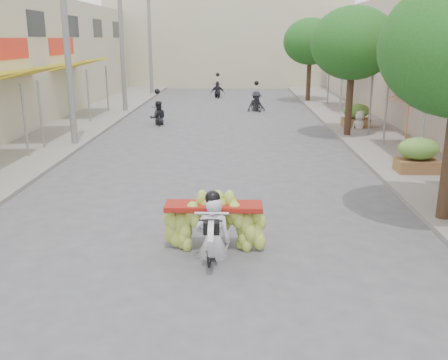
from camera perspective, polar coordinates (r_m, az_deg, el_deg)
ground at (r=7.75m, az=-4.75°, el=-15.03°), size 120.00×120.00×0.00m
sidewalk_left at (r=23.30m, az=-18.20°, el=5.40°), size 4.00×60.00×0.12m
sidewalk_right at (r=22.82m, az=17.28°, el=5.27°), size 4.00×60.00×0.12m
far_building at (r=44.62m, az=0.44°, el=15.25°), size 20.00×6.00×7.00m
utility_pole_mid at (r=19.61m, az=-17.60°, el=15.31°), size 0.60×0.24×8.00m
utility_pole_far at (r=28.29m, az=-11.63°, el=15.66°), size 0.60×0.24×8.00m
utility_pole_back at (r=37.13m, az=-8.48°, el=15.78°), size 0.60×0.24×8.00m
street_tree_mid at (r=21.12m, az=14.55°, el=14.86°), size 3.40×3.40×5.25m
street_tree_far at (r=32.94m, az=9.84°, el=15.31°), size 3.40×3.40×5.25m
produce_crate_mid at (r=15.92m, az=21.31°, el=2.95°), size 1.20×0.88×1.16m
produce_crate_far at (r=23.48m, az=14.88°, el=7.35°), size 1.20×0.88×1.16m
banana_motorbike at (r=9.39m, az=-1.23°, el=-4.22°), size 2.20×1.76×2.24m
market_umbrella at (r=16.55m, az=20.62°, el=9.38°), size 2.18×2.18×1.58m
pedestrian at (r=23.09m, az=15.28°, el=7.67°), size 0.88×0.70×1.56m
bg_motorbike_a at (r=24.14m, az=-7.58°, el=8.11°), size 0.88×1.53×1.95m
bg_motorbike_b at (r=28.51m, az=3.71°, el=9.58°), size 1.19×1.59×1.95m
bg_motorbike_c at (r=35.24m, az=-0.73°, el=10.67°), size 1.01×1.70×1.95m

